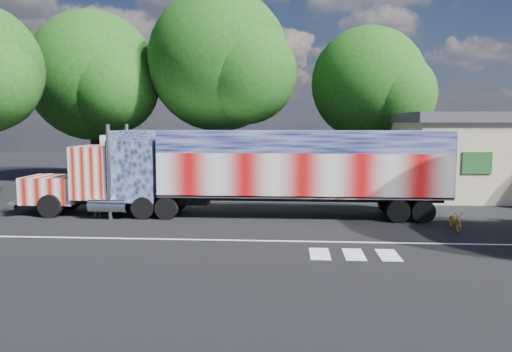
# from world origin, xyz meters

# --- Properties ---
(ground) EXTENTS (100.00, 100.00, 0.00)m
(ground) POSITION_xyz_m (0.00, 0.00, 0.00)
(ground) COLOR black
(lane_markings) EXTENTS (30.00, 2.67, 0.01)m
(lane_markings) POSITION_xyz_m (1.71, -3.77, 0.01)
(lane_markings) COLOR silver
(lane_markings) RESTS_ON ground
(semi_truck) EXTENTS (21.25, 3.36, 4.53)m
(semi_truck) POSITION_xyz_m (-0.31, 2.20, 2.33)
(semi_truck) COLOR black
(semi_truck) RESTS_ON ground
(coach_bus) EXTENTS (13.13, 3.06, 3.82)m
(coach_bus) POSITION_xyz_m (-3.40, 9.16, 1.98)
(coach_bus) COLOR white
(coach_bus) RESTS_ON ground
(woman) EXTENTS (0.57, 0.40, 1.50)m
(woman) POSITION_xyz_m (-7.71, 1.40, 0.75)
(woman) COLOR slate
(woman) RESTS_ON ground
(bicycle) EXTENTS (0.58, 1.55, 0.81)m
(bicycle) POSITION_xyz_m (8.90, -0.34, 0.40)
(bicycle) COLOR gold
(bicycle) RESTS_ON ground
(tree_nw_a) EXTENTS (10.44, 9.94, 13.13)m
(tree_nw_a) POSITION_xyz_m (-13.41, 16.04, 8.11)
(tree_nw_a) COLOR black
(tree_nw_a) RESTS_ON ground
(tree_n_mid) EXTENTS (10.97, 10.45, 14.36)m
(tree_n_mid) POSITION_xyz_m (-3.41, 15.11, 9.08)
(tree_n_mid) COLOR black
(tree_n_mid) RESTS_ON ground
(tree_ne_a) EXTENTS (9.24, 8.80, 11.97)m
(tree_ne_a) POSITION_xyz_m (7.89, 17.52, 7.52)
(tree_ne_a) COLOR black
(tree_ne_a) RESTS_ON ground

